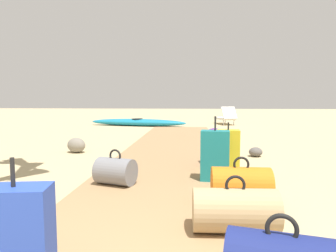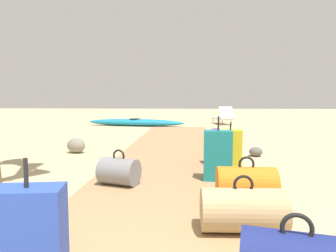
% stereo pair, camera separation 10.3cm
% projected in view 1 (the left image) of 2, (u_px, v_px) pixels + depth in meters
% --- Properties ---
extents(ground_plane, '(60.00, 60.00, 0.00)m').
position_uv_depth(ground_plane, '(169.00, 167.00, 5.01)').
color(ground_plane, tan).
extents(boardwalk, '(2.00, 10.73, 0.08)m').
position_uv_depth(boardwalk, '(172.00, 153.00, 6.07)').
color(boardwalk, '#9E7A51').
rests_on(boardwalk, ground).
extents(duffel_bag_grey, '(0.55, 0.46, 0.44)m').
position_uv_depth(duffel_bag_grey, '(115.00, 171.00, 3.71)').
color(duffel_bag_grey, slate).
rests_on(duffel_bag_grey, boardwalk).
extents(duffel_bag_orange, '(0.59, 0.37, 0.49)m').
position_uv_depth(duffel_bag_orange, '(241.00, 185.00, 3.03)').
color(duffel_bag_orange, orange).
rests_on(duffel_bag_orange, boardwalk).
extents(duffel_bag_tan, '(0.68, 0.37, 0.46)m').
position_uv_depth(duffel_bag_tan, '(235.00, 210.00, 2.38)').
color(duffel_bag_tan, tan).
rests_on(duffel_bag_tan, boardwalk).
extents(backpack_purple, '(0.31, 0.26, 0.59)m').
position_uv_depth(backpack_purple, '(215.00, 145.00, 4.85)').
color(backpack_purple, '#6B2D84').
rests_on(backpack_purple, boardwalk).
extents(suitcase_yellow, '(0.34, 0.26, 0.73)m').
position_uv_depth(suitcase_yellow, '(228.00, 151.00, 4.37)').
color(suitcase_yellow, gold).
rests_on(suitcase_yellow, boardwalk).
extents(suitcase_teal, '(0.39, 0.27, 0.84)m').
position_uv_depth(suitcase_teal, '(215.00, 155.00, 3.90)').
color(suitcase_teal, '#197A7F').
rests_on(suitcase_teal, boardwalk).
extents(suitcase_blue, '(0.41, 0.26, 0.75)m').
position_uv_depth(suitcase_blue, '(16.00, 239.00, 1.65)').
color(suitcase_blue, '#2847B7').
rests_on(suitcase_blue, boardwalk).
extents(lounge_chair, '(0.92, 1.62, 0.81)m').
position_uv_depth(lounge_chair, '(226.00, 117.00, 13.43)').
color(lounge_chair, white).
rests_on(lounge_chair, ground).
extents(kayak, '(4.31, 1.46, 0.31)m').
position_uv_depth(kayak, '(137.00, 122.00, 12.69)').
color(kayak, teal).
rests_on(kayak, ground).
extents(rock_left_mid, '(0.52, 0.47, 0.32)m').
position_uv_depth(rock_left_mid, '(76.00, 145.00, 6.37)').
color(rock_left_mid, gray).
rests_on(rock_left_mid, ground).
extents(rock_right_far, '(0.37, 0.38, 0.18)m').
position_uv_depth(rock_right_far, '(256.00, 152.00, 5.94)').
color(rock_right_far, '#5B5651').
rests_on(rock_right_far, ground).
extents(rock_right_near, '(0.26, 0.34, 0.21)m').
position_uv_depth(rock_right_near, '(228.00, 135.00, 8.54)').
color(rock_right_near, slate).
rests_on(rock_right_near, ground).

